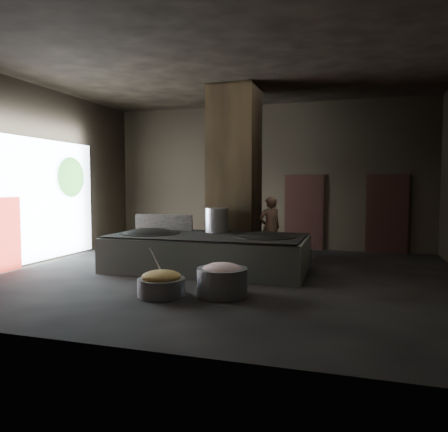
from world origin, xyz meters
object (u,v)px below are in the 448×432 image
(wok_right, at_px, (265,240))
(veg_basin, at_px, (161,287))
(hearth_platform, at_px, (207,254))
(wok_left, at_px, (149,236))
(stock_pot, at_px, (217,220))
(cook, at_px, (270,228))
(meat_basin, at_px, (222,282))

(wok_right, relative_size, veg_basin, 1.56)
(hearth_platform, relative_size, wok_right, 3.41)
(wok_left, height_order, stock_pot, stock_pot)
(wok_right, bearing_deg, veg_basin, -118.60)
(hearth_platform, xyz_separation_m, stock_pot, (0.05, 0.55, 0.74))
(hearth_platform, height_order, wok_right, wok_right)
(hearth_platform, xyz_separation_m, cook, (1.07, 2.00, 0.44))
(cook, bearing_deg, meat_basin, 52.94)
(hearth_platform, height_order, stock_pot, stock_pot)
(stock_pot, bearing_deg, cook, 54.88)
(wok_left, relative_size, veg_basin, 1.67)
(hearth_platform, xyz_separation_m, veg_basin, (-0.01, -2.44, -0.24))
(wok_left, relative_size, meat_basin, 1.58)
(wok_left, height_order, meat_basin, wok_left)
(wok_right, distance_m, meat_basin, 2.23)
(hearth_platform, distance_m, stock_pot, 0.92)
(wok_right, xyz_separation_m, stock_pot, (-1.30, 0.50, 0.38))
(wok_right, distance_m, stock_pot, 1.44)
(veg_basin, distance_m, meat_basin, 1.09)
(wok_left, relative_size, stock_pot, 2.42)
(stock_pot, xyz_separation_m, cook, (1.02, 1.45, -0.29))
(wok_right, height_order, stock_pot, stock_pot)
(wok_left, xyz_separation_m, cook, (2.52, 2.05, 0.09))
(stock_pot, relative_size, meat_basin, 0.65)
(cook, xyz_separation_m, meat_basin, (-0.05, -4.11, -0.59))
(wok_left, distance_m, meat_basin, 3.25)
(stock_pot, bearing_deg, meat_basin, -69.80)
(wok_right, relative_size, cook, 0.79)
(stock_pot, distance_m, cook, 1.80)
(wok_left, relative_size, wok_right, 1.07)
(wok_left, bearing_deg, meat_basin, -39.66)
(meat_basin, bearing_deg, hearth_platform, 116.01)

